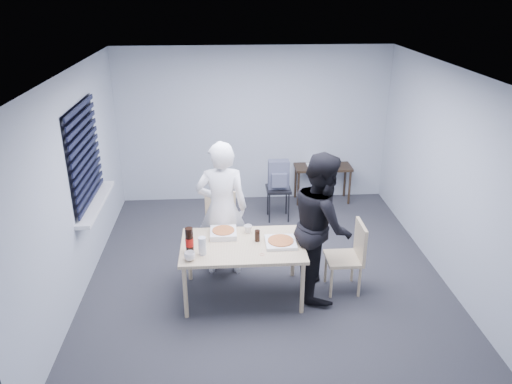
{
  "coord_description": "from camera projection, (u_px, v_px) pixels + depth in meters",
  "views": [
    {
      "loc": [
        -0.49,
        -5.57,
        3.5
      ],
      "look_at": [
        -0.12,
        0.1,
        1.11
      ],
      "focal_mm": 35.0,
      "sensor_mm": 36.0,
      "label": 1
    }
  ],
  "objects": [
    {
      "name": "rubber_band",
      "position": [
        262.0,
        254.0,
        5.57
      ],
      "size": [
        0.06,
        0.06,
        0.0
      ],
      "primitive_type": "torus",
      "rotation": [
        0.0,
        0.0,
        0.24
      ],
      "color": "red",
      "rests_on": "dining_table"
    },
    {
      "name": "pizza_box_b",
      "position": [
        281.0,
        242.0,
        5.79
      ],
      "size": [
        0.35,
        0.35,
        0.05
      ],
      "rotation": [
        0.0,
        0.0,
        0.13
      ],
      "color": "white",
      "rests_on": "dining_table"
    },
    {
      "name": "mug_a",
      "position": [
        190.0,
        256.0,
        5.44
      ],
      "size": [
        0.17,
        0.17,
        0.1
      ],
      "primitive_type": "imported",
      "rotation": [
        0.0,
        0.0,
        0.52
      ],
      "color": "white",
      "rests_on": "dining_table"
    },
    {
      "name": "pizza_box_a",
      "position": [
        223.0,
        233.0,
        5.97
      ],
      "size": [
        0.31,
        0.31,
        0.08
      ],
      "rotation": [
        0.0,
        0.0,
        0.21
      ],
      "color": "white",
      "rests_on": "dining_table"
    },
    {
      "name": "dining_table",
      "position": [
        243.0,
        249.0,
        5.81
      ],
      "size": [
        1.43,
        0.91,
        0.7
      ],
      "color": "beige",
      "rests_on": "ground"
    },
    {
      "name": "black_box",
      "position": [
        336.0,
        164.0,
        8.43
      ],
      "size": [
        0.13,
        0.1,
        0.05
      ],
      "primitive_type": "cube",
      "rotation": [
        0.0,
        0.0,
        0.06
      ],
      "color": "black",
      "rests_on": "side_table"
    },
    {
      "name": "room",
      "position": [
        88.0,
        162.0,
        6.19
      ],
      "size": [
        5.0,
        5.0,
        5.0
      ],
      "color": "#2B2C2F",
      "rests_on": "ground"
    },
    {
      "name": "cola_glass",
      "position": [
        257.0,
        236.0,
        5.84
      ],
      "size": [
        0.08,
        0.08,
        0.14
      ],
      "primitive_type": "cylinder",
      "rotation": [
        0.0,
        0.0,
        0.34
      ],
      "color": "black",
      "rests_on": "dining_table"
    },
    {
      "name": "soda_bottle",
      "position": [
        189.0,
        241.0,
        5.57
      ],
      "size": [
        0.09,
        0.09,
        0.3
      ],
      "rotation": [
        0.0,
        0.0,
        -0.07
      ],
      "color": "black",
      "rests_on": "dining_table"
    },
    {
      "name": "papers",
      "position": [
        314.0,
        166.0,
        8.43
      ],
      "size": [
        0.32,
        0.38,
        0.01
      ],
      "primitive_type": "cube",
      "rotation": [
        0.0,
        0.0,
        0.29
      ],
      "color": "white",
      "rests_on": "side_table"
    },
    {
      "name": "chair_right",
      "position": [
        351.0,
        252.0,
        5.98
      ],
      "size": [
        0.42,
        0.42,
        0.89
      ],
      "color": "beige",
      "rests_on": "ground"
    },
    {
      "name": "backpack",
      "position": [
        279.0,
        175.0,
        7.72
      ],
      "size": [
        0.32,
        0.24,
        0.45
      ],
      "rotation": [
        0.0,
        0.0,
        0.42
      ],
      "color": "slate",
      "rests_on": "stool"
    },
    {
      "name": "person_black",
      "position": [
        322.0,
        225.0,
        5.83
      ],
      "size": [
        0.47,
        0.86,
        1.77
      ],
      "primitive_type": "imported",
      "rotation": [
        0.0,
        0.0,
        1.57
      ],
      "color": "black",
      "rests_on": "ground"
    },
    {
      "name": "chair_far",
      "position": [
        221.0,
        220.0,
        6.79
      ],
      "size": [
        0.42,
        0.42,
        0.89
      ],
      "color": "beige",
      "rests_on": "ground"
    },
    {
      "name": "person_white",
      "position": [
        222.0,
        209.0,
        6.24
      ],
      "size": [
        0.65,
        0.42,
        1.77
      ],
      "primitive_type": "imported",
      "rotation": [
        0.0,
        0.0,
        3.14
      ],
      "color": "white",
      "rests_on": "ground"
    },
    {
      "name": "stool",
      "position": [
        278.0,
        194.0,
        7.86
      ],
      "size": [
        0.38,
        0.38,
        0.53
      ],
      "color": "black",
      "rests_on": "ground"
    },
    {
      "name": "mug_b",
      "position": [
        248.0,
        229.0,
        6.05
      ],
      "size": [
        0.1,
        0.1,
        0.09
      ],
      "primitive_type": "imported",
      "color": "white",
      "rests_on": "dining_table"
    },
    {
      "name": "side_table",
      "position": [
        323.0,
        170.0,
        8.46
      ],
      "size": [
        0.95,
        0.42,
        0.64
      ],
      "color": "#302418",
      "rests_on": "ground"
    },
    {
      "name": "plastic_cups",
      "position": [
        202.0,
        246.0,
        5.54
      ],
      "size": [
        0.1,
        0.1,
        0.21
      ],
      "primitive_type": "cylinder",
      "rotation": [
        0.0,
        0.0,
        0.17
      ],
      "color": "silver",
      "rests_on": "dining_table"
    }
  ]
}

